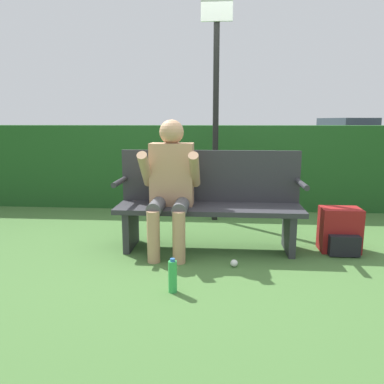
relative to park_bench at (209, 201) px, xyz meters
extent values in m
plane|color=#426B33|center=(0.00, -0.07, -0.46)|extent=(40.00, 40.00, 0.00)
cube|color=#1E4C1E|center=(0.00, 1.76, 0.12)|extent=(12.00, 0.50, 1.14)
cube|color=#2D2D33|center=(0.00, -0.07, -0.06)|extent=(1.74, 0.46, 0.05)
cube|color=#2D2D33|center=(0.00, 0.14, 0.22)|extent=(1.74, 0.04, 0.51)
cube|color=#2D2D33|center=(-0.75, -0.07, -0.27)|extent=(0.06, 0.42, 0.38)
cube|color=#2D2D33|center=(0.75, -0.07, -0.27)|extent=(0.06, 0.42, 0.38)
cylinder|color=#2D2D33|center=(-0.84, -0.07, 0.19)|extent=(0.05, 0.42, 0.05)
cylinder|color=#2D2D33|center=(0.84, -0.07, 0.19)|extent=(0.05, 0.42, 0.05)
cube|color=tan|center=(-0.35, -0.03, 0.26)|extent=(0.40, 0.22, 0.58)
sphere|color=tan|center=(-0.35, -0.03, 0.65)|extent=(0.23, 0.23, 0.23)
cylinder|color=#4C4C51|center=(-0.46, -0.24, 0.00)|extent=(0.13, 0.41, 0.13)
cylinder|color=#4C4C51|center=(-0.24, -0.24, 0.00)|extent=(0.13, 0.41, 0.13)
cylinder|color=tan|center=(-0.46, -0.44, -0.23)|extent=(0.11, 0.11, 0.45)
cylinder|color=tan|center=(-0.24, -0.44, -0.23)|extent=(0.11, 0.11, 0.45)
cylinder|color=tan|center=(-0.57, -0.17, 0.32)|extent=(0.09, 0.35, 0.35)
cylinder|color=tan|center=(-0.13, -0.17, 0.32)|extent=(0.09, 0.35, 0.35)
cube|color=maroon|center=(1.22, -0.01, -0.25)|extent=(0.36, 0.24, 0.41)
cube|color=black|center=(1.22, -0.18, -0.35)|extent=(0.27, 0.08, 0.18)
cylinder|color=green|center=(-0.22, -1.01, -0.34)|extent=(0.06, 0.06, 0.23)
cylinder|color=#2D66B2|center=(-0.22, -1.01, -0.21)|extent=(0.03, 0.03, 0.02)
cylinder|color=black|center=(0.03, 1.02, 0.87)|extent=(0.07, 0.07, 2.66)
cube|color=silver|center=(0.03, 0.98, 2.00)|extent=(0.36, 0.02, 0.31)
cube|color=black|center=(5.04, 12.03, 0.07)|extent=(2.76, 4.70, 0.64)
cube|color=#333D4C|center=(5.04, 12.03, 0.62)|extent=(1.97, 2.43, 0.48)
cylinder|color=black|center=(3.91, 13.15, -0.12)|extent=(0.35, 0.70, 0.68)
cylinder|color=black|center=(5.45, 13.56, -0.12)|extent=(0.35, 0.70, 0.68)
cylinder|color=black|center=(4.63, 10.50, -0.12)|extent=(0.35, 0.70, 0.68)
sphere|color=silver|center=(0.23, -0.50, -0.42)|extent=(0.06, 0.06, 0.06)
camera|label=1|loc=(0.12, -3.48, 0.75)|focal=35.00mm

